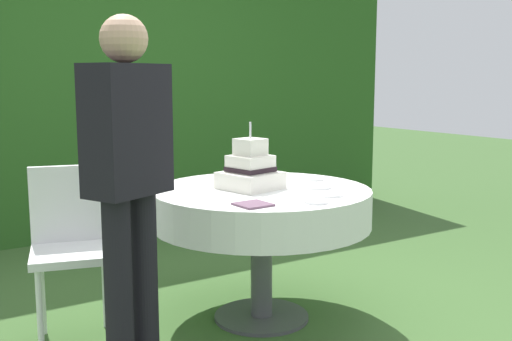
% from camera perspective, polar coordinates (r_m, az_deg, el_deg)
% --- Properties ---
extents(ground_plane, '(20.00, 20.00, 0.00)m').
position_cam_1_polar(ground_plane, '(3.55, 0.51, -13.54)').
color(ground_plane, '#3D602D').
extents(foliage_hedge, '(5.93, 0.47, 2.67)m').
position_cam_1_polar(foliage_hedge, '(5.52, -13.90, 8.37)').
color(foliage_hedge, '#28561E').
rests_on(foliage_hedge, ground_plane).
extents(cake_table, '(1.19, 1.19, 0.74)m').
position_cam_1_polar(cake_table, '(3.37, 0.52, -3.53)').
color(cake_table, '#4C4C51').
rests_on(cake_table, ground_plane).
extents(wedding_cake, '(0.34, 0.34, 0.36)m').
position_cam_1_polar(wedding_cake, '(3.33, -0.53, -0.01)').
color(wedding_cake, white).
rests_on(wedding_cake, cake_table).
extents(serving_plate_near, '(0.14, 0.14, 0.01)m').
position_cam_1_polar(serving_plate_near, '(3.37, 5.80, -1.55)').
color(serving_plate_near, white).
rests_on(serving_plate_near, cake_table).
extents(serving_plate_far, '(0.11, 0.11, 0.01)m').
position_cam_1_polar(serving_plate_far, '(3.63, 5.39, -0.80)').
color(serving_plate_far, white).
rests_on(serving_plate_far, cake_table).
extents(serving_plate_left, '(0.12, 0.12, 0.01)m').
position_cam_1_polar(serving_plate_left, '(2.98, 5.65, -2.92)').
color(serving_plate_left, white).
rests_on(serving_plate_left, cake_table).
extents(serving_plate_right, '(0.12, 0.12, 0.01)m').
position_cam_1_polar(serving_plate_right, '(3.16, 6.94, -2.27)').
color(serving_plate_right, white).
rests_on(serving_plate_right, cake_table).
extents(napkin_stack, '(0.16, 0.16, 0.01)m').
position_cam_1_polar(napkin_stack, '(2.90, -0.28, -3.18)').
color(napkin_stack, '#6B4C60').
rests_on(napkin_stack, cake_table).
extents(garden_chair, '(0.49, 0.49, 0.89)m').
position_cam_1_polar(garden_chair, '(3.29, -16.77, -5.84)').
color(garden_chair, white).
rests_on(garden_chair, ground_plane).
extents(standing_person, '(0.41, 0.33, 1.60)m').
position_cam_1_polar(standing_person, '(2.66, -11.79, -0.51)').
color(standing_person, black).
rests_on(standing_person, ground_plane).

